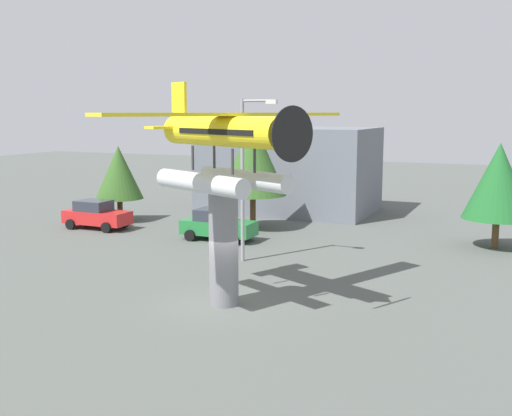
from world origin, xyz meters
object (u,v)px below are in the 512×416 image
Objects in this scene: display_pedestal at (224,248)px; car_near_red at (96,215)px; floatplane_monument at (225,145)px; tree_east at (253,158)px; storefront_building at (290,169)px; tree_west at (119,173)px; car_mid_green at (218,225)px; tree_center_back at (499,181)px; streetlight_primary at (246,168)px.

display_pedestal is 1.03× the size of car_near_red.
tree_east is (-5.35, 14.49, -1.60)m from floatplane_monument.
display_pedestal is 0.36× the size of storefront_building.
display_pedestal is 22.73m from storefront_building.
storefront_building is 2.40× the size of tree_west.
car_mid_green is at bearing 144.61° from floatplane_monument.
display_pedestal is 17.04m from tree_center_back.
tree_west is 0.74× the size of tree_east.
storefront_building is (-5.78, 22.06, -2.98)m from floatplane_monument.
display_pedestal is at bearing -70.06° from tree_east.
display_pedestal is at bearing -121.45° from tree_center_back.
tree_west is (-12.38, 6.83, -1.30)m from streetlight_primary.
tree_center_back is at bearing 9.80° from car_near_red.
car_mid_green is 6.46m from streetlight_primary.
tree_west is 23.33m from tree_center_back.
display_pedestal is at bearing -36.60° from car_near_red.
display_pedestal is 0.77× the size of tree_center_back.
tree_west reaches higher than car_mid_green.
tree_west is at bearing 95.71° from car_near_red.
floatplane_monument is at bearing -71.71° from streetlight_primary.
car_mid_green is 0.84× the size of tree_west.
storefront_building is 7.70m from tree_east.
tree_center_back is at bearing 15.51° from car_mid_green.
tree_east is (0.43, -7.56, 1.37)m from storefront_building.
display_pedestal is 0.44× the size of floatplane_monument.
tree_center_back reaches higher than display_pedestal.
car_near_red is 0.54× the size of streetlight_primary.
car_near_red and car_mid_green have the same top height.
streetlight_primary is at bearing -18.25° from car_near_red.
tree_center_back is (23.01, 3.98, 2.71)m from car_near_red.
display_pedestal is 0.65× the size of tree_east.
floatplane_monument is 0.82× the size of storefront_building.
display_pedestal is 19.70m from tree_west.
tree_center_back is (14.10, 0.05, -0.82)m from tree_east.
car_near_red is 0.84× the size of tree_west.
car_mid_green is at bearing -18.23° from tree_west.
storefront_building is 12.32m from tree_west.
tree_west is at bearing 137.23° from display_pedestal.
tree_center_back reaches higher than tree_west.
tree_east is (0.41, 3.98, 3.53)m from car_mid_green.
storefront_building reaches higher than tree_center_back.
floatplane_monument is at bearing -42.66° from tree_west.
car_mid_green is 0.35× the size of storefront_building.
car_near_red is at bearing 179.66° from car_mid_green.
display_pedestal is 0.87× the size of tree_west.
storefront_building reaches higher than car_mid_green.
floatplane_monument is 1.97× the size of tree_west.
car_near_red is 14.44m from storefront_building.
display_pedestal is 15.52m from tree_east.
display_pedestal is at bearing -42.77° from tree_west.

